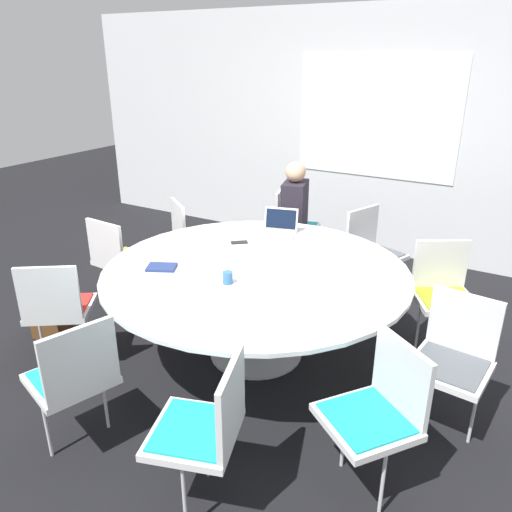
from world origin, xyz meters
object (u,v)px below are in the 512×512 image
(chair_8, at_px, (444,288))
(handbag, at_px, (52,325))
(spiral_notebook, at_px, (162,267))
(chair_0, at_px, (292,222))
(chair_5, at_px, (207,423))
(chair_3, at_px, (57,304))
(chair_6, at_px, (378,407))
(chair_7, at_px, (454,353))
(chair_4, at_px, (74,373))
(person_0, at_px, (296,212))
(chair_9, at_px, (372,247))
(laptop, at_px, (279,228))
(chair_1, at_px, (192,235))
(chair_2, at_px, (118,255))
(coffee_cup, at_px, (228,278))
(cell_phone, at_px, (239,242))

(chair_8, relative_size, handbag, 2.43)
(chair_8, bearing_deg, spiral_notebook, 1.59)
(chair_0, xyz_separation_m, chair_8, (1.73, -0.87, 0.00))
(chair_5, bearing_deg, spiral_notebook, 30.03)
(chair_3, xyz_separation_m, spiral_notebook, (0.55, 0.53, 0.21))
(chair_5, relative_size, spiral_notebook, 3.44)
(chair_3, distance_m, chair_6, 2.35)
(chair_5, distance_m, chair_7, 1.56)
(chair_4, bearing_deg, person_0, 17.90)
(chair_9, relative_size, laptop, 2.50)
(chair_7, xyz_separation_m, laptop, (-1.65, 0.87, 0.25))
(chair_5, height_order, laptop, laptop)
(person_0, height_order, spiral_notebook, person_0)
(person_0, bearing_deg, chair_8, 52.20)
(chair_8, bearing_deg, laptop, -29.73)
(person_0, bearing_deg, chair_1, -66.71)
(chair_6, xyz_separation_m, spiral_notebook, (-1.80, 0.46, 0.21))
(chair_1, bearing_deg, chair_5, -15.27)
(chair_4, height_order, chair_7, same)
(chair_6, bearing_deg, chair_8, -53.53)
(chair_3, xyz_separation_m, person_0, (0.77, 2.33, 0.19))
(chair_1, height_order, chair_2, same)
(chair_3, xyz_separation_m, chair_6, (2.34, 0.07, 0.00))
(chair_6, relative_size, laptop, 2.50)
(spiral_notebook, xyz_separation_m, coffee_cup, (0.56, 0.03, 0.03))
(chair_5, bearing_deg, chair_7, -54.63)
(laptop, bearing_deg, chair_7, -43.10)
(chair_4, bearing_deg, spiral_notebook, 30.03)
(handbag, bearing_deg, coffee_cup, 13.10)
(chair_0, relative_size, chair_1, 1.00)
(chair_0, relative_size, cell_phone, 5.75)
(chair_7, relative_size, chair_8, 1.00)
(chair_1, height_order, coffee_cup, chair_1)
(chair_8, height_order, laptop, laptop)
(cell_phone, xyz_separation_m, handbag, (-1.16, -1.06, -0.60))
(chair_1, xyz_separation_m, chair_2, (-0.24, -0.76, 0.00))
(chair_9, distance_m, coffee_cup, 1.78)
(chair_0, relative_size, chair_6, 1.00)
(chair_8, bearing_deg, coffee_cup, 11.04)
(chair_5, xyz_separation_m, handbag, (-2.06, 0.68, -0.39))
(spiral_notebook, distance_m, cell_phone, 0.77)
(laptop, relative_size, cell_phone, 2.30)
(chair_1, distance_m, chair_2, 0.80)
(spiral_notebook, bearing_deg, cell_phone, 74.16)
(chair_7, bearing_deg, chair_5, 59.99)
(chair_2, xyz_separation_m, chair_7, (2.89, -0.13, 0.00))
(chair_1, xyz_separation_m, handbag, (-0.34, -1.47, -0.39))
(chair_6, bearing_deg, chair_3, 38.43)
(chair_5, xyz_separation_m, spiral_notebook, (-1.11, 1.00, 0.21))
(chair_7, distance_m, person_0, 2.40)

